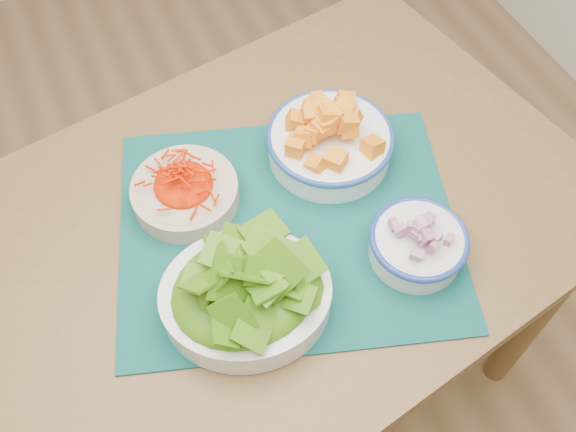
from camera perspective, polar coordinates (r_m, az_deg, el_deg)
The scene contains 6 objects.
table at distance 1.14m, azimuth -2.24°, elevation -3.55°, with size 1.24×0.94×0.75m.
placemat at distance 1.04m, azimuth 0.00°, elevation -0.98°, with size 0.54×0.44×0.00m, color #06312F.
carrot_bowl at distance 1.06m, azimuth -9.20°, elevation 2.40°, with size 0.20×0.20×0.07m.
squash_bowl at distance 1.09m, azimuth 3.79°, elevation 7.18°, with size 0.26×0.26×0.11m.
lettuce_bowl at distance 0.92m, azimuth -3.83°, elevation -6.57°, with size 0.30×0.27×0.11m.
onion_bowl at distance 1.00m, azimuth 11.51°, elevation -2.22°, with size 0.16×0.16×0.08m.
Camera 1 is at (0.14, -0.38, 1.63)m, focal length 40.00 mm.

